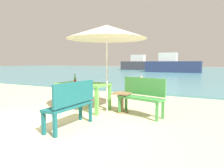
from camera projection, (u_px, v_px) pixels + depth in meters
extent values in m
plane|color=beige|center=(52.00, 127.00, 4.20)|extent=(120.00, 120.00, 0.00)
cube|color=teal|center=(194.00, 71.00, 30.70)|extent=(120.00, 50.00, 0.08)
cube|color=#60B24C|center=(83.00, 84.00, 5.61)|extent=(1.40, 0.80, 0.06)
cube|color=#60B24C|center=(58.00, 98.00, 5.64)|extent=(0.08, 0.08, 0.70)
cube|color=#60B24C|center=(97.00, 102.00, 5.06)|extent=(0.08, 0.08, 0.70)
cube|color=#60B24C|center=(73.00, 94.00, 6.24)|extent=(0.08, 0.08, 0.70)
cube|color=#60B24C|center=(109.00, 98.00, 5.66)|extent=(0.08, 0.08, 0.70)
cylinder|color=#2D662D|center=(75.00, 80.00, 5.63)|extent=(0.06, 0.06, 0.16)
cone|color=#2D662D|center=(75.00, 77.00, 5.62)|extent=(0.06, 0.06, 0.03)
cylinder|color=#2D662D|center=(75.00, 75.00, 5.61)|extent=(0.03, 0.03, 0.09)
cylinder|color=red|center=(75.00, 80.00, 5.63)|extent=(0.07, 0.07, 0.05)
cylinder|color=gold|center=(75.00, 74.00, 5.61)|extent=(0.03, 0.03, 0.01)
cylinder|color=silver|center=(107.00, 69.00, 5.36)|extent=(0.04, 0.04, 2.30)
cone|color=beige|center=(107.00, 32.00, 5.26)|extent=(2.10, 2.10, 0.36)
cube|color=olive|center=(122.00, 93.00, 5.34)|extent=(0.44, 0.44, 0.04)
cylinder|color=olive|center=(122.00, 103.00, 5.37)|extent=(0.07, 0.07, 0.50)
cylinder|color=olive|center=(122.00, 112.00, 5.39)|extent=(0.32, 0.32, 0.03)
cube|color=#196066|center=(69.00, 106.00, 4.09)|extent=(0.39, 1.21, 0.05)
cube|color=#196066|center=(75.00, 93.00, 3.99)|extent=(0.07, 1.20, 0.44)
cube|color=#196066|center=(80.00, 111.00, 4.66)|extent=(0.06, 0.06, 0.42)
cube|color=#196066|center=(44.00, 124.00, 3.70)|extent=(0.06, 0.06, 0.42)
cube|color=#196066|center=(90.00, 112.00, 4.53)|extent=(0.06, 0.06, 0.42)
cube|color=#196066|center=(55.00, 126.00, 3.57)|extent=(0.06, 0.06, 0.42)
cube|color=#3D8C42|center=(140.00, 98.00, 5.00)|extent=(1.25, 0.65, 0.05)
cube|color=#3D8C42|center=(144.00, 86.00, 5.09)|extent=(1.17, 0.34, 0.44)
cube|color=#3D8C42|center=(119.00, 105.00, 5.29)|extent=(0.06, 0.06, 0.42)
cube|color=#3D8C42|center=(157.00, 112.00, 4.55)|extent=(0.06, 0.06, 0.42)
cube|color=#3D8C42|center=(126.00, 104.00, 5.49)|extent=(0.06, 0.06, 0.42)
cube|color=#3D8C42|center=(163.00, 110.00, 4.76)|extent=(0.06, 0.06, 0.42)
cylinder|color=tan|center=(141.00, 81.00, 12.51)|extent=(0.34, 0.34, 0.20)
sphere|color=tan|center=(141.00, 78.00, 12.49)|extent=(0.21, 0.21, 0.21)
cube|color=#38383F|center=(142.00, 66.00, 33.64)|extent=(6.87, 1.87, 1.40)
cube|color=silver|center=(138.00, 58.00, 33.79)|extent=(2.19, 1.40, 1.09)
cube|color=navy|center=(173.00, 67.00, 25.55)|extent=(6.76, 1.84, 1.38)
cube|color=silver|center=(168.00, 57.00, 25.70)|extent=(2.15, 1.38, 1.08)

